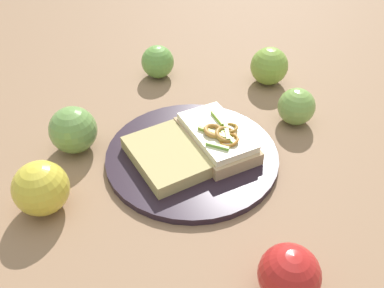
# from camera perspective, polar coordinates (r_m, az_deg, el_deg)

# --- Properties ---
(ground_plane) EXTENTS (2.00, 2.00, 0.00)m
(ground_plane) POSITION_cam_1_polar(r_m,az_deg,el_deg) (0.71, 0.00, -1.99)
(ground_plane) COLOR #946E51
(ground_plane) RESTS_ON ground
(plate) EXTENTS (0.29, 0.29, 0.01)m
(plate) POSITION_cam_1_polar(r_m,az_deg,el_deg) (0.71, 0.00, -1.62)
(plate) COLOR #2A1D2A
(plate) RESTS_ON ground_plane
(sandwich) EXTENTS (0.16, 0.18, 0.05)m
(sandwich) POSITION_cam_1_polar(r_m,az_deg,el_deg) (0.71, 3.47, 0.96)
(sandwich) COLOR tan
(sandwich) RESTS_ON plate
(bread_slice_side) EXTENTS (0.15, 0.17, 0.02)m
(bread_slice_side) POSITION_cam_1_polar(r_m,az_deg,el_deg) (0.68, -3.55, -1.69)
(bread_slice_side) COLOR tan
(bread_slice_side) RESTS_ON plate
(apple_0) EXTENTS (0.08, 0.08, 0.08)m
(apple_0) POSITION_cam_1_polar(r_m,az_deg,el_deg) (0.91, 10.83, 10.48)
(apple_0) COLOR #83A83F
(apple_0) RESTS_ON ground_plane
(apple_1) EXTENTS (0.10, 0.10, 0.08)m
(apple_1) POSITION_cam_1_polar(r_m,az_deg,el_deg) (0.64, -20.17, -5.75)
(apple_1) COLOR gold
(apple_1) RESTS_ON ground_plane
(apple_2) EXTENTS (0.10, 0.10, 0.08)m
(apple_2) POSITION_cam_1_polar(r_m,az_deg,el_deg) (0.53, 13.29, -17.19)
(apple_2) COLOR red
(apple_2) RESTS_ON ground_plane
(apple_3) EXTENTS (0.10, 0.10, 0.07)m
(apple_3) POSITION_cam_1_polar(r_m,az_deg,el_deg) (0.80, 14.25, 5.05)
(apple_3) COLOR #80AA4E
(apple_3) RESTS_ON ground_plane
(apple_4) EXTENTS (0.10, 0.10, 0.07)m
(apple_4) POSITION_cam_1_polar(r_m,az_deg,el_deg) (0.92, -4.77, 11.27)
(apple_4) COLOR #6BA146
(apple_4) RESTS_ON ground_plane
(apple_5) EXTENTS (0.08, 0.08, 0.08)m
(apple_5) POSITION_cam_1_polar(r_m,az_deg,el_deg) (0.73, -16.12, 1.89)
(apple_5) COLOR #6F9B4D
(apple_5) RESTS_ON ground_plane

